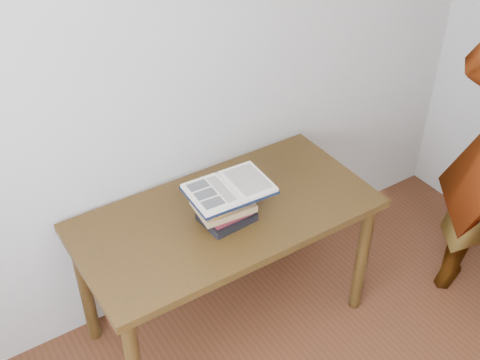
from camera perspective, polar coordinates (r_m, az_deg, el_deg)
desk at (r=2.73m, az=-1.28°, el=-4.65°), size 1.34×0.67×0.72m
book_stack at (r=2.58m, az=-1.45°, el=-2.50°), size 0.25×0.21×0.16m
open_book at (r=2.52m, az=-1.02°, el=-0.82°), size 0.36×0.26×0.03m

